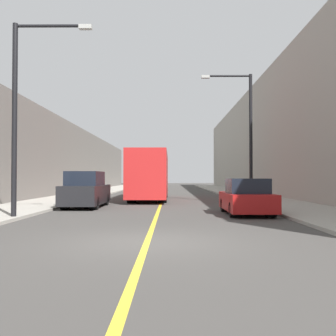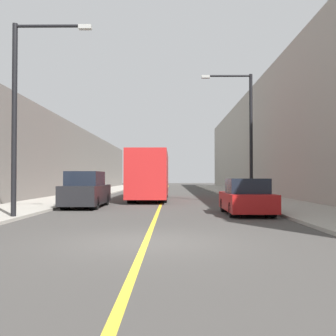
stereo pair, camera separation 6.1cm
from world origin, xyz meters
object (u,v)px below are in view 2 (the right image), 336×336
at_px(car_right_near, 246,198).
at_px(street_lamp_right, 246,128).
at_px(bus, 150,175).
at_px(parked_suv_left, 86,191).
at_px(street_lamp_left, 22,104).

xyz_separation_m(car_right_near, street_lamp_right, (1.23, 6.46, 3.88)).
relative_size(bus, parked_suv_left, 2.21).
distance_m(street_lamp_left, street_lamp_right, 13.38).
xyz_separation_m(bus, street_lamp_left, (-4.21, -13.29, 2.65)).
height_order(car_right_near, street_lamp_left, street_lamp_left).
height_order(bus, parked_suv_left, bus).
xyz_separation_m(parked_suv_left, car_right_near, (7.85, -3.90, -0.19)).
height_order(street_lamp_left, street_lamp_right, street_lamp_right).
bearing_deg(car_right_near, bus, 113.31).
height_order(bus, street_lamp_left, street_lamp_left).
bearing_deg(bus, car_right_near, -66.69).
xyz_separation_m(street_lamp_left, street_lamp_right, (10.26, 8.58, 0.14)).
relative_size(bus, street_lamp_right, 1.42).
height_order(bus, street_lamp_right, street_lamp_right).
relative_size(parked_suv_left, street_lamp_left, 0.67).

